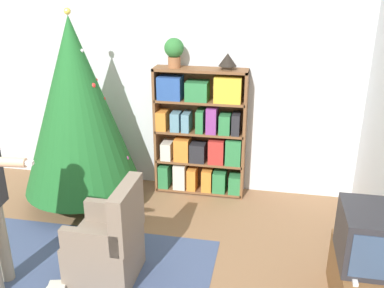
# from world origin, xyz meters

# --- Properties ---
(wall_back) EXTENTS (8.00, 0.10, 2.60)m
(wall_back) POSITION_xyz_m (0.00, 2.29, 1.30)
(wall_back) COLOR silver
(wall_back) RESTS_ON ground_plane
(area_rug) EXTENTS (2.69, 1.72, 0.01)m
(area_rug) POSITION_xyz_m (-0.56, 0.17, 0.00)
(area_rug) COLOR #3D4C70
(area_rug) RESTS_ON ground_plane
(bookshelf) EXTENTS (1.08, 0.27, 1.54)m
(bookshelf) POSITION_xyz_m (0.40, 2.08, 0.75)
(bookshelf) COLOR brown
(bookshelf) RESTS_ON ground_plane
(tv_stand) EXTENTS (0.41, 0.86, 0.46)m
(tv_stand) POSITION_xyz_m (1.99, 0.31, 0.23)
(tv_stand) COLOR brown
(tv_stand) RESTS_ON ground_plane
(television) EXTENTS (0.43, 0.54, 0.44)m
(television) POSITION_xyz_m (1.99, 0.31, 0.68)
(television) COLOR #28282D
(television) RESTS_ON tv_stand
(game_remote) EXTENTS (0.04, 0.12, 0.02)m
(game_remote) POSITION_xyz_m (1.87, 0.06, 0.47)
(game_remote) COLOR white
(game_remote) RESTS_ON tv_stand
(christmas_tree) EXTENTS (1.32, 1.32, 2.21)m
(christmas_tree) POSITION_xyz_m (-0.88, 1.55, 1.18)
(christmas_tree) COLOR #4C3323
(christmas_tree) RESTS_ON ground_plane
(armchair) EXTENTS (0.57, 0.56, 0.92)m
(armchair) POSITION_xyz_m (-0.11, 0.32, 0.32)
(armchair) COLOR #7A6B5B
(armchair) RESTS_ON ground_plane
(potted_plant) EXTENTS (0.22, 0.22, 0.33)m
(potted_plant) POSITION_xyz_m (0.08, 2.09, 1.73)
(potted_plant) COLOR #935B38
(potted_plant) RESTS_ON bookshelf
(table_lamp) EXTENTS (0.20, 0.20, 0.18)m
(table_lamp) POSITION_xyz_m (0.69, 2.09, 1.64)
(table_lamp) COLOR #473828
(table_lamp) RESTS_ON bookshelf
(book_pile_near_tree) EXTENTS (0.22, 0.18, 0.06)m
(book_pile_near_tree) POSITION_xyz_m (-0.37, 1.16, 0.03)
(book_pile_near_tree) COLOR #843889
(book_pile_near_tree) RESTS_ON ground_plane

